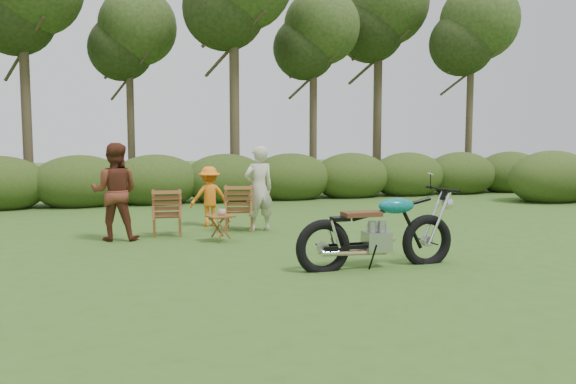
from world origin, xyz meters
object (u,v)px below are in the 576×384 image
object	(u,v)px
lawn_chair_left	(167,235)
child	(210,226)
side_table	(221,229)
cup	(222,212)
lawn_chair_right	(240,230)
adult_b	(116,240)
motorcycle	(376,267)
adult_a	(259,231)

from	to	relation	value
lawn_chair_left	child	bearing A→B (deg)	-131.82
side_table	cup	world-z (taller)	cup
lawn_chair_right	adult_b	distance (m)	2.40
lawn_chair_left	side_table	xyz separation A→B (m)	(0.83, -0.96, 0.23)
lawn_chair_left	side_table	distance (m)	1.29
cup	adult_b	distance (m)	1.99
lawn_chair_right	child	bearing A→B (deg)	-41.24
lawn_chair_left	motorcycle	bearing A→B (deg)	130.78
side_table	adult_a	size ratio (longest dim) A/B	0.28
adult_a	adult_b	size ratio (longest dim) A/B	0.96
side_table	adult_a	xyz separation A→B (m)	(0.95, 0.91, -0.23)
lawn_chair_right	lawn_chair_left	size ratio (longest dim) A/B	1.04
side_table	cup	bearing A→B (deg)	53.63
side_table	motorcycle	bearing A→B (deg)	-56.95
lawn_chair_left	adult_a	size ratio (longest dim) A/B	0.52
cup	child	xyz separation A→B (m)	(0.10, 1.80, -0.52)
lawn_chair_right	child	xyz separation A→B (m)	(-0.47, 0.72, 0.00)
adult_a	motorcycle	bearing A→B (deg)	92.84
motorcycle	adult_a	xyz separation A→B (m)	(-0.77, 3.55, 0.00)
adult_a	child	bearing A→B (deg)	-58.61
child	lawn_chair_right	bearing A→B (deg)	120.43
cup	adult_a	distance (m)	1.36
lawn_chair_left	adult_a	xyz separation A→B (m)	(1.78, -0.05, 0.00)
motorcycle	side_table	xyz separation A→B (m)	(-1.72, 2.64, 0.23)
lawn_chair_left	adult_a	bearing A→B (deg)	-176.27
adult_b	lawn_chair_right	bearing A→B (deg)	-158.40
cup	adult_a	world-z (taller)	adult_a
side_table	adult_b	size ratio (longest dim) A/B	0.27
side_table	child	xyz separation A→B (m)	(0.13, 1.85, -0.23)
side_table	child	distance (m)	1.87
adult_b	child	distance (m)	2.20
side_table	adult_b	distance (m)	1.92
lawn_chair_right	lawn_chair_left	xyz separation A→B (m)	(-1.44, -0.17, 0.00)
cup	child	bearing A→B (deg)	86.96
adult_a	adult_b	world-z (taller)	adult_b
lawn_chair_right	lawn_chair_left	distance (m)	1.45
lawn_chair_right	adult_b	bearing A→B (deg)	25.05
motorcycle	lawn_chair_left	bearing A→B (deg)	125.74
side_table	child	bearing A→B (deg)	85.94
motorcycle	adult_b	world-z (taller)	adult_b
side_table	lawn_chair_right	bearing A→B (deg)	61.92
adult_a	lawn_chair_right	bearing A→B (deg)	-42.33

